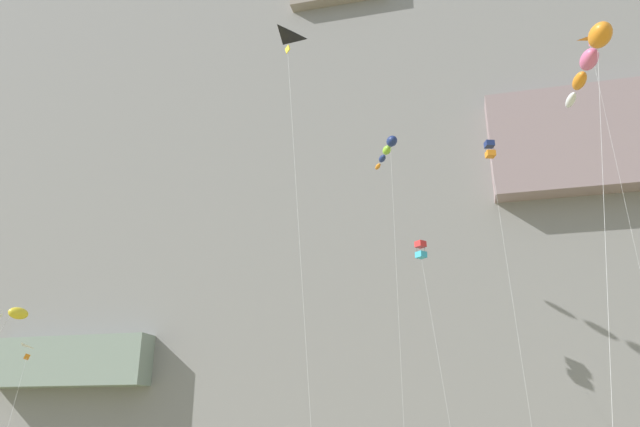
{
  "coord_description": "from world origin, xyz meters",
  "views": [
    {
      "loc": [
        10.25,
        -4.85,
        2.97
      ],
      "look_at": [
        2.99,
        24.33,
        13.89
      ],
      "focal_mm": 32.78,
      "sensor_mm": 36.0,
      "label": 1
    }
  ],
  "objects_px": {
    "kite_delta_mid_center": "(284,60)",
    "kite_delta_far_right": "(596,64)",
    "kite_windsock_mid_right": "(590,58)",
    "kite_delta_near_cliff": "(32,360)",
    "kite_windsock_high_left": "(387,150)",
    "kite_box_high_center": "(421,250)",
    "kite_box_upper_mid": "(490,151)"
  },
  "relations": [
    {
      "from": "kite_box_high_center",
      "to": "kite_windsock_high_left",
      "type": "xyz_separation_m",
      "value": [
        -1.81,
        -3.83,
        7.04
      ]
    },
    {
      "from": "kite_box_upper_mid",
      "to": "kite_delta_near_cliff",
      "type": "relative_size",
      "value": 3.21
    },
    {
      "from": "kite_delta_near_cliff",
      "to": "kite_windsock_high_left",
      "type": "distance_m",
      "value": 27.65
    },
    {
      "from": "kite_box_high_center",
      "to": "kite_delta_far_right",
      "type": "height_order",
      "value": "kite_delta_far_right"
    },
    {
      "from": "kite_delta_near_cliff",
      "to": "kite_windsock_mid_right",
      "type": "distance_m",
      "value": 31.45
    },
    {
      "from": "kite_box_upper_mid",
      "to": "kite_windsock_high_left",
      "type": "relative_size",
      "value": 0.91
    },
    {
      "from": "kite_windsock_mid_right",
      "to": "kite_delta_mid_center",
      "type": "xyz_separation_m",
      "value": [
        -15.04,
        4.5,
        5.44
      ]
    },
    {
      "from": "kite_windsock_mid_right",
      "to": "kite_windsock_high_left",
      "type": "height_order",
      "value": "kite_windsock_high_left"
    },
    {
      "from": "kite_windsock_mid_right",
      "to": "kite_windsock_high_left",
      "type": "xyz_separation_m",
      "value": [
        -10.74,
        17.31,
        5.24
      ]
    },
    {
      "from": "kite_windsock_mid_right",
      "to": "kite_windsock_high_left",
      "type": "bearing_deg",
      "value": 121.82
    },
    {
      "from": "kite_box_upper_mid",
      "to": "kite_delta_far_right",
      "type": "relative_size",
      "value": 0.7
    },
    {
      "from": "kite_delta_mid_center",
      "to": "kite_box_upper_mid",
      "type": "bearing_deg",
      "value": 41.26
    },
    {
      "from": "kite_delta_near_cliff",
      "to": "kite_windsock_high_left",
      "type": "bearing_deg",
      "value": 34.66
    },
    {
      "from": "kite_windsock_mid_right",
      "to": "kite_box_high_center",
      "type": "bearing_deg",
      "value": 112.88
    },
    {
      "from": "kite_box_upper_mid",
      "to": "kite_delta_far_right",
      "type": "bearing_deg",
      "value": 17.01
    },
    {
      "from": "kite_delta_mid_center",
      "to": "kite_delta_far_right",
      "type": "bearing_deg",
      "value": 32.61
    },
    {
      "from": "kite_delta_near_cliff",
      "to": "kite_windsock_high_left",
      "type": "xyz_separation_m",
      "value": [
        18.25,
        12.62,
        16.5
      ]
    },
    {
      "from": "kite_box_high_center",
      "to": "kite_delta_mid_center",
      "type": "bearing_deg",
      "value": -110.17
    },
    {
      "from": "kite_delta_far_right",
      "to": "kite_delta_near_cliff",
      "type": "bearing_deg",
      "value": -159.68
    },
    {
      "from": "kite_box_high_center",
      "to": "kite_windsock_mid_right",
      "type": "bearing_deg",
      "value": -67.12
    },
    {
      "from": "kite_delta_far_right",
      "to": "kite_box_high_center",
      "type": "bearing_deg",
      "value": 164.1
    },
    {
      "from": "kite_box_high_center",
      "to": "kite_windsock_high_left",
      "type": "distance_m",
      "value": 8.22
    },
    {
      "from": "kite_box_high_center",
      "to": "kite_windsock_mid_right",
      "type": "relative_size",
      "value": 0.91
    },
    {
      "from": "kite_box_high_center",
      "to": "kite_windsock_mid_right",
      "type": "xyz_separation_m",
      "value": [
        8.92,
        -21.14,
        1.81
      ]
    },
    {
      "from": "kite_box_high_center",
      "to": "kite_delta_near_cliff",
      "type": "bearing_deg",
      "value": -140.65
    },
    {
      "from": "kite_box_upper_mid",
      "to": "kite_windsock_high_left",
      "type": "height_order",
      "value": "kite_windsock_high_left"
    },
    {
      "from": "kite_windsock_mid_right",
      "to": "kite_delta_mid_center",
      "type": "bearing_deg",
      "value": 163.35
    },
    {
      "from": "kite_windsock_high_left",
      "to": "kite_delta_mid_center",
      "type": "bearing_deg",
      "value": -108.56
    },
    {
      "from": "kite_delta_near_cliff",
      "to": "kite_windsock_mid_right",
      "type": "xyz_separation_m",
      "value": [
        28.99,
        -4.69,
        11.26
      ]
    },
    {
      "from": "kite_delta_mid_center",
      "to": "kite_windsock_high_left",
      "type": "bearing_deg",
      "value": 71.44
    },
    {
      "from": "kite_box_high_center",
      "to": "kite_delta_far_right",
      "type": "distance_m",
      "value": 18.75
    },
    {
      "from": "kite_windsock_mid_right",
      "to": "kite_delta_far_right",
      "type": "xyz_separation_m",
      "value": [
        4.85,
        17.22,
        10.3
      ]
    }
  ]
}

